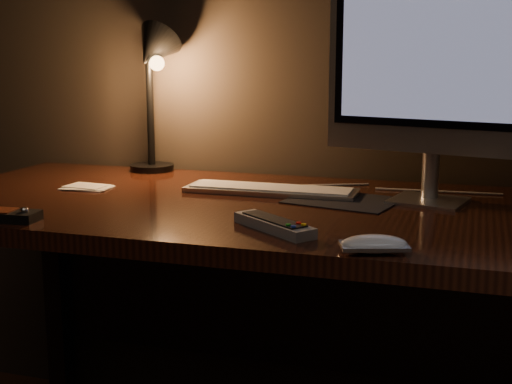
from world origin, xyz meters
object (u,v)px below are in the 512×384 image
(tv_remote, at_px, (274,224))
(desk_lamp, at_px, (152,71))
(desk, at_px, (261,248))
(mouse, at_px, (374,247))
(monitor, at_px, (435,66))
(keyboard, at_px, (271,190))

(tv_remote, xyz_separation_m, desk_lamp, (-0.51, 0.53, 0.28))
(tv_remote, distance_m, desk_lamp, 0.78)
(desk, height_order, desk_lamp, desk_lamp)
(desk, xyz_separation_m, mouse, (0.33, -0.40, 0.14))
(mouse, relative_size, tv_remote, 0.60)
(monitor, bearing_deg, desk_lamp, 179.91)
(desk, height_order, keyboard, keyboard)
(tv_remote, bearing_deg, desk_lamp, 171.12)
(keyboard, relative_size, mouse, 3.65)
(monitor, height_order, mouse, monitor)
(monitor, bearing_deg, mouse, -84.66)
(desk, relative_size, tv_remote, 8.24)
(mouse, bearing_deg, tv_remote, 136.06)
(desk, height_order, monitor, monitor)
(desk, distance_m, desk_lamp, 0.61)
(tv_remote, bearing_deg, keyboard, 144.63)
(keyboard, relative_size, tv_remote, 2.19)
(monitor, xyz_separation_m, tv_remote, (-0.27, -0.35, -0.30))
(monitor, bearing_deg, desk, -159.93)
(desk_lamp, bearing_deg, monitor, -24.79)
(desk, xyz_separation_m, monitor, (0.39, 0.05, 0.44))
(tv_remote, relative_size, desk_lamp, 0.46)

